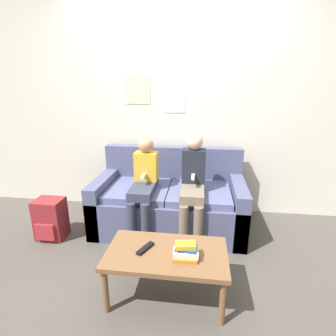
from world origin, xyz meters
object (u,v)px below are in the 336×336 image
at_px(tv_remote, 145,248).
at_px(backpack, 51,219).
at_px(person_right, 193,182).
at_px(coffee_table, 166,257).
at_px(couch, 170,202).
at_px(person_left, 144,184).

height_order(tv_remote, backpack, backpack).
distance_m(person_right, tv_remote, 0.94).
xyz_separation_m(coffee_table, backpack, (-1.33, 0.65, -0.13)).
bearing_deg(person_right, tv_remote, -110.19).
relative_size(couch, person_left, 1.56).
xyz_separation_m(couch, backpack, (-1.22, -0.41, -0.08)).
height_order(person_left, tv_remote, person_left).
height_order(coffee_table, backpack, backpack).
height_order(couch, coffee_table, couch).
relative_size(coffee_table, backpack, 2.05).
height_order(coffee_table, tv_remote, tv_remote).
height_order(couch, backpack, couch).
relative_size(couch, person_right, 1.48).
height_order(coffee_table, person_right, person_right).
bearing_deg(person_left, coffee_table, -67.40).
bearing_deg(tv_remote, couch, 113.33).
distance_m(couch, person_left, 0.44).
distance_m(couch, coffee_table, 1.07).
height_order(person_right, backpack, person_right).
bearing_deg(person_right, couch, 142.71).
bearing_deg(backpack, couch, 18.71).
distance_m(person_right, backpack, 1.55).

